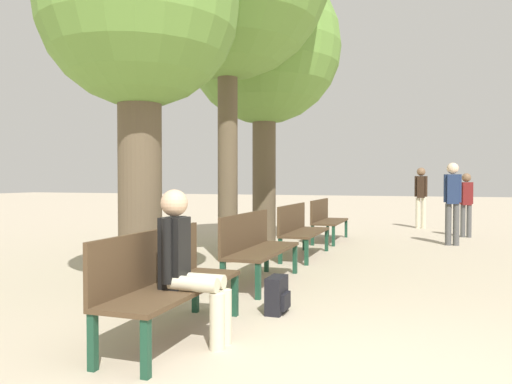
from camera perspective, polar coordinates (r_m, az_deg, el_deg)
bench_row_0 at (r=4.52m, az=-10.41°, el=-9.51°), size 0.53×1.79×0.94m
bench_row_1 at (r=6.72m, az=-0.08°, el=-5.88°), size 0.53×1.79×0.94m
bench_row_2 at (r=9.04m, az=5.00°, el=-4.00°), size 0.53×1.79×0.94m
bench_row_3 at (r=11.41m, az=7.97°, el=-2.88°), size 0.53×1.79×0.94m
tree_row_0 at (r=6.36m, az=-13.22°, el=19.07°), size 2.36×2.36×4.61m
tree_row_2 at (r=10.71m, az=0.94°, el=15.94°), size 3.17×3.17×5.72m
person_seated at (r=4.32m, az=-7.90°, el=-7.87°), size 0.61×0.35×1.31m
backpack at (r=5.31m, az=2.44°, el=-11.70°), size 0.20×0.34×0.38m
pedestrian_near at (r=11.31m, az=21.54°, el=-0.65°), size 0.35×0.24×1.75m
pedestrian_mid at (r=13.02m, az=22.89°, el=-0.91°), size 0.31×0.23×1.55m
pedestrian_far at (r=14.95m, az=18.33°, el=-0.17°), size 0.35×0.25×1.73m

